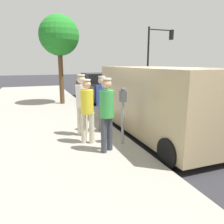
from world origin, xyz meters
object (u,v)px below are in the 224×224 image
(pedestrian_in_blue, at_px, (102,100))
(pedestrian_in_white, at_px, (82,101))
(street_tree, at_px, (59,36))
(parked_sedan_behind, at_px, (98,88))
(parked_van, at_px, (158,100))
(parking_meter_near, at_px, (123,106))
(pedestrian_in_green, at_px, (107,110))
(traffic_light_corner, at_px, (157,48))
(pedestrian_in_yellow, at_px, (87,107))

(pedestrian_in_blue, height_order, pedestrian_in_white, pedestrian_in_white)
(pedestrian_in_white, relative_size, street_tree, 0.40)
(pedestrian_in_blue, relative_size, parked_sedan_behind, 0.39)
(parked_van, height_order, street_tree, street_tree)
(pedestrian_in_white, distance_m, parked_van, 2.37)
(street_tree, bearing_deg, parking_meter_near, 95.83)
(parking_meter_near, xyz_separation_m, parked_sedan_behind, (-1.78, -8.26, -0.43))
(pedestrian_in_blue, bearing_deg, pedestrian_in_green, 76.23)
(pedestrian_in_white, relative_size, traffic_light_corner, 0.35)
(pedestrian_in_green, distance_m, street_tree, 7.41)
(pedestrian_in_yellow, relative_size, parked_sedan_behind, 0.39)
(parking_meter_near, distance_m, street_tree, 7.14)
(pedestrian_in_blue, distance_m, parked_van, 1.76)
(pedestrian_in_blue, relative_size, traffic_light_corner, 0.34)
(pedestrian_in_yellow, xyz_separation_m, parked_van, (-2.35, -0.32, 0.02))
(pedestrian_in_green, bearing_deg, parking_meter_near, -149.55)
(traffic_light_corner, bearing_deg, pedestrian_in_yellow, 51.43)
(pedestrian_in_yellow, xyz_separation_m, street_tree, (-0.17, -6.29, 2.47))
(pedestrian_in_green, relative_size, street_tree, 0.40)
(pedestrian_in_yellow, relative_size, traffic_light_corner, 0.33)
(parked_van, height_order, traffic_light_corner, traffic_light_corner)
(parking_meter_near, distance_m, pedestrian_in_white, 1.37)
(parked_van, bearing_deg, pedestrian_in_blue, -17.54)
(pedestrian_in_white, distance_m, parked_sedan_behind, 7.65)
(traffic_light_corner, distance_m, street_tree, 10.02)
(parking_meter_near, height_order, pedestrian_in_yellow, pedestrian_in_yellow)
(street_tree, bearing_deg, pedestrian_in_green, 91.03)
(street_tree, bearing_deg, traffic_light_corner, -150.77)
(pedestrian_in_green, bearing_deg, pedestrian_in_white, -78.55)
(parked_sedan_behind, bearing_deg, street_tree, 32.66)
(parked_sedan_behind, xyz_separation_m, street_tree, (2.46, 1.58, 2.86))
(pedestrian_in_green, height_order, street_tree, street_tree)
(pedestrian_in_yellow, height_order, parked_van, parked_van)
(pedestrian_in_white, relative_size, pedestrian_in_green, 1.01)
(parked_van, relative_size, parked_sedan_behind, 1.17)
(parked_van, distance_m, parked_sedan_behind, 7.57)
(pedestrian_in_blue, height_order, parked_van, parked_van)
(parking_meter_near, bearing_deg, parked_van, -154.83)
(pedestrian_in_yellow, distance_m, parked_sedan_behind, 8.31)
(pedestrian_in_green, xyz_separation_m, pedestrian_in_yellow, (0.30, -0.71, -0.04))
(pedestrian_in_blue, xyz_separation_m, pedestrian_in_green, (0.38, 1.56, 0.03))
(pedestrian_in_blue, bearing_deg, pedestrian_in_yellow, 51.21)
(pedestrian_in_white, relative_size, parked_van, 0.35)
(pedestrian_in_green, distance_m, pedestrian_in_yellow, 0.77)
(parking_meter_near, bearing_deg, pedestrian_in_yellow, -24.38)
(pedestrian_in_green, height_order, pedestrian_in_yellow, pedestrian_in_green)
(pedestrian_in_green, relative_size, traffic_light_corner, 0.34)
(traffic_light_corner, bearing_deg, parking_meter_near, 55.12)
(parked_van, xyz_separation_m, parked_sedan_behind, (-0.28, -7.55, -0.41))
(pedestrian_in_blue, xyz_separation_m, traffic_light_corner, (-8.24, -10.34, 2.36))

